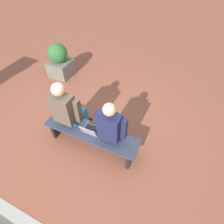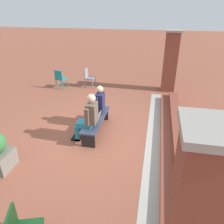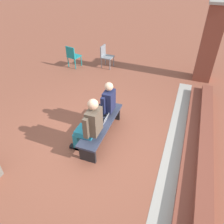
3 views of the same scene
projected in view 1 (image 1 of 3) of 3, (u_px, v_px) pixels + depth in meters
The scene contains 6 objects.
ground_plane at pixel (82, 139), 3.60m from camera, with size 60.00×60.00×0.00m, color brown.
bench at pixel (91, 134), 3.24m from camera, with size 1.80×0.44×0.45m.
person_student at pixel (112, 127), 2.91m from camera, with size 0.53×0.66×1.32m.
person_adult at pixel (69, 110), 3.15m from camera, with size 0.57×0.73×1.40m.
laptop at pixel (91, 130), 3.13m from camera, with size 0.32×0.29×0.21m.
planter at pixel (60, 61), 4.88m from camera, with size 0.60×0.60×0.94m.
Camera 1 is at (-1.44, 1.64, 2.98)m, focal length 28.00 mm.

